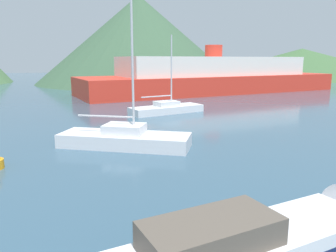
{
  "coord_description": "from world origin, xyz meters",
  "views": [
    {
      "loc": [
        -4.2,
        -2.14,
        4.59
      ],
      "look_at": [
        -0.36,
        14.0,
        1.2
      ],
      "focal_mm": 35.0,
      "sensor_mm": 36.0,
      "label": 1
    }
  ],
  "objects_px": {
    "motorboat_near": "(266,237)",
    "sailboat_inner": "(125,138)",
    "sailboat_middle": "(167,108)",
    "ferry_distant": "(213,77)"
  },
  "relations": [
    {
      "from": "motorboat_near",
      "to": "sailboat_inner",
      "type": "height_order",
      "value": "sailboat_inner"
    },
    {
      "from": "sailboat_inner",
      "to": "ferry_distant",
      "type": "relative_size",
      "value": 0.26
    },
    {
      "from": "sailboat_inner",
      "to": "sailboat_middle",
      "type": "bearing_deg",
      "value": 90.68
    },
    {
      "from": "sailboat_inner",
      "to": "ferry_distant",
      "type": "height_order",
      "value": "sailboat_inner"
    },
    {
      "from": "motorboat_near",
      "to": "sailboat_inner",
      "type": "relative_size",
      "value": 0.95
    },
    {
      "from": "sailboat_middle",
      "to": "ferry_distant",
      "type": "height_order",
      "value": "sailboat_middle"
    },
    {
      "from": "sailboat_inner",
      "to": "sailboat_middle",
      "type": "xyz_separation_m",
      "value": [
        4.73,
        10.48,
        -0.09
      ]
    },
    {
      "from": "motorboat_near",
      "to": "ferry_distant",
      "type": "height_order",
      "value": "ferry_distant"
    },
    {
      "from": "motorboat_near",
      "to": "sailboat_inner",
      "type": "distance_m",
      "value": 10.75
    },
    {
      "from": "sailboat_inner",
      "to": "ferry_distant",
      "type": "distance_m",
      "value": 30.88
    }
  ]
}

